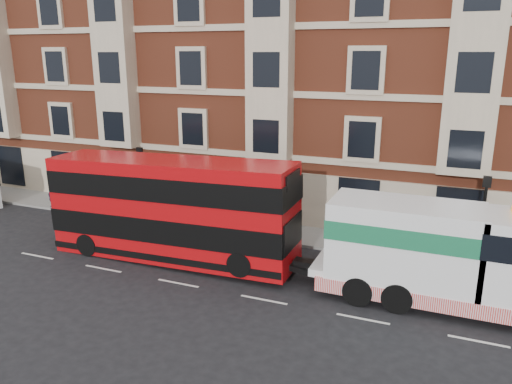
% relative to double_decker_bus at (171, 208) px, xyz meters
% --- Properties ---
extents(ground, '(120.00, 120.00, 0.00)m').
position_rel_double_decker_bus_xyz_m(ground, '(1.62, -2.27, -2.60)').
color(ground, black).
rests_on(ground, ground).
extents(sidewalk, '(90.00, 3.00, 0.15)m').
position_rel_double_decker_bus_xyz_m(sidewalk, '(1.62, 5.23, -2.52)').
color(sidewalk, slate).
rests_on(sidewalk, ground).
extents(victorian_terrace, '(45.00, 12.00, 20.40)m').
position_rel_double_decker_bus_xyz_m(victorian_terrace, '(2.12, 12.73, 7.47)').
color(victorian_terrace, brown).
rests_on(victorian_terrace, ground).
extents(lamp_post_west, '(0.35, 0.15, 4.35)m').
position_rel_double_decker_bus_xyz_m(lamp_post_west, '(-4.38, 3.93, 0.08)').
color(lamp_post_west, black).
rests_on(lamp_post_west, sidewalk).
extents(lamp_post_east, '(0.35, 0.15, 4.35)m').
position_rel_double_decker_bus_xyz_m(lamp_post_east, '(13.62, 3.93, 0.08)').
color(lamp_post_east, black).
rests_on(lamp_post_east, sidewalk).
extents(double_decker_bus, '(12.12, 2.78, 4.91)m').
position_rel_double_decker_bus_xyz_m(double_decker_bus, '(0.00, 0.00, 0.00)').
color(double_decker_bus, '#B70A0E').
rests_on(double_decker_bus, ground).
extents(tow_truck, '(9.71, 2.87, 4.04)m').
position_rel_double_decker_bus_xyz_m(tow_truck, '(12.06, 0.00, -0.45)').
color(tow_truck, white).
rests_on(tow_truck, ground).
extents(pedestrian, '(0.70, 0.58, 1.64)m').
position_rel_double_decker_bus_xyz_m(pedestrian, '(-11.28, 3.93, -1.63)').
color(pedestrian, '#1E1830').
rests_on(pedestrian, sidewalk).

